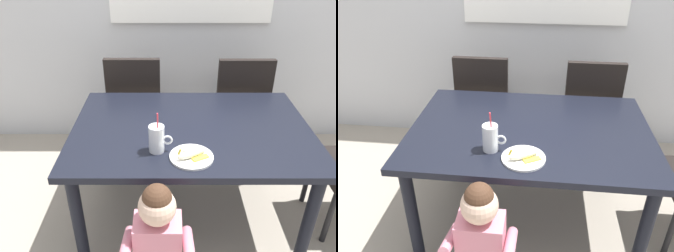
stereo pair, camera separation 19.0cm
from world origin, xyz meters
The scene contains 8 objects.
ground_plane centered at (0.00, 0.00, 0.00)m, with size 24.00×24.00×0.00m, color #9E9384.
dining_table centered at (0.00, 0.00, 0.65)m, with size 1.44×0.99×0.74m.
dining_chair_left centered at (-0.41, 0.73, 0.54)m, with size 0.44×0.44×0.96m.
dining_chair_right centered at (0.44, 0.72, 0.54)m, with size 0.44×0.45×0.96m.
toddler_standing centered at (-0.19, -0.67, 0.53)m, with size 0.33×0.24×0.84m.
milk_cup centered at (-0.20, -0.26, 0.81)m, with size 0.13×0.09×0.25m.
snack_plate centered at (-0.02, -0.33, 0.75)m, with size 0.23×0.23×0.01m, color white.
peeled_banana centered at (-0.02, -0.33, 0.77)m, with size 0.18×0.14×0.07m.
Camera 1 is at (-0.14, -1.74, 1.75)m, focal length 35.50 mm.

